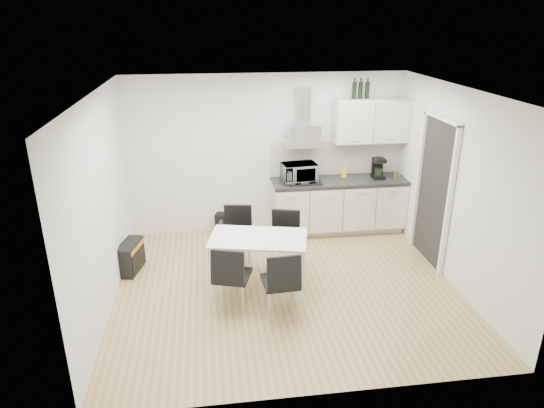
% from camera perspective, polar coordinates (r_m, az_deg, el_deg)
% --- Properties ---
extents(ground, '(4.50, 4.50, 0.00)m').
position_cam_1_polar(ground, '(6.64, 1.68, -9.76)').
color(ground, tan).
rests_on(ground, ground).
extents(wall_back, '(4.50, 0.10, 2.60)m').
position_cam_1_polar(wall_back, '(7.95, -0.58, 5.84)').
color(wall_back, white).
rests_on(wall_back, ground).
extents(wall_front, '(4.50, 0.10, 2.60)m').
position_cam_1_polar(wall_front, '(4.29, 6.27, -8.53)').
color(wall_front, white).
rests_on(wall_front, ground).
extents(wall_left, '(0.10, 4.00, 2.60)m').
position_cam_1_polar(wall_left, '(6.13, -19.42, -0.24)').
color(wall_left, white).
rests_on(wall_left, ground).
extents(wall_right, '(0.10, 4.00, 2.60)m').
position_cam_1_polar(wall_right, '(6.80, 20.88, 1.66)').
color(wall_right, white).
rests_on(wall_right, ground).
extents(ceiling, '(4.50, 4.50, 0.00)m').
position_cam_1_polar(ceiling, '(5.74, 1.97, 13.05)').
color(ceiling, white).
rests_on(ceiling, wall_back).
extents(doorway, '(0.08, 1.04, 2.10)m').
position_cam_1_polar(doorway, '(7.32, 18.38, 1.26)').
color(doorway, white).
rests_on(doorway, ground).
extents(kitchenette, '(2.22, 0.64, 2.52)m').
position_cam_1_polar(kitchenette, '(8.07, 8.04, 2.37)').
color(kitchenette, beige).
rests_on(kitchenette, ground).
extents(dining_table, '(1.37, 0.97, 0.75)m').
position_cam_1_polar(dining_table, '(6.31, -1.62, -4.71)').
color(dining_table, white).
rests_on(dining_table, ground).
extents(chair_far_left, '(0.51, 0.56, 0.88)m').
position_cam_1_polar(chair_far_left, '(7.00, -4.10, -3.98)').
color(chair_far_left, black).
rests_on(chair_far_left, ground).
extents(chair_far_right, '(0.56, 0.60, 0.88)m').
position_cam_1_polar(chair_far_right, '(6.82, 1.46, -4.65)').
color(chair_far_right, black).
rests_on(chair_far_right, ground).
extents(chair_near_left, '(0.57, 0.61, 0.88)m').
position_cam_1_polar(chair_near_left, '(6.02, -4.69, -8.50)').
color(chair_near_left, black).
rests_on(chair_near_left, ground).
extents(chair_near_right, '(0.47, 0.53, 0.88)m').
position_cam_1_polar(chair_near_right, '(5.88, 1.00, -9.22)').
color(chair_near_right, black).
rests_on(chair_near_right, ground).
extents(guitar_amp, '(0.35, 0.57, 0.44)m').
position_cam_1_polar(guitar_amp, '(7.21, -16.27, -5.98)').
color(guitar_amp, black).
rests_on(guitar_amp, ground).
extents(floor_speaker, '(0.25, 0.23, 0.34)m').
position_cam_1_polar(floor_speaker, '(8.18, -5.87, -2.23)').
color(floor_speaker, black).
rests_on(floor_speaker, ground).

